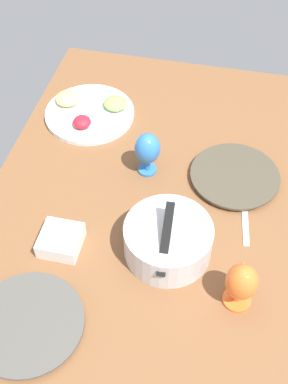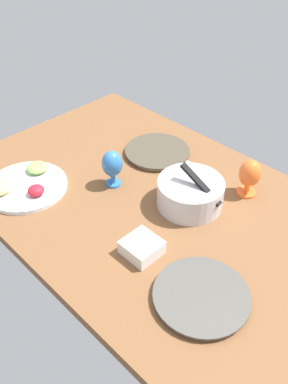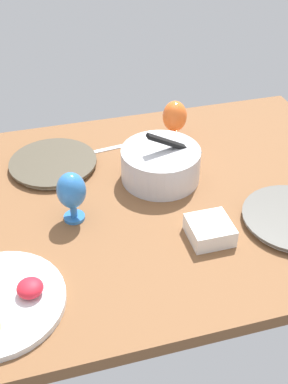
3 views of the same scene
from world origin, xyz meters
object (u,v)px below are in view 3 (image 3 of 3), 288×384
Objects in this scene: dinner_plate_left at (53,163)px; mixing_bowl at (161,163)px; square_bowl_white at (210,229)px; hurricane_glass_orange at (175,118)px; hurricane_glass_blue at (71,192)px.

mixing_bowl is at bearing -26.41° from dinner_plate_left.
dinner_plate_left is 59.83cm from square_bowl_white.
hurricane_glass_orange is (44.19, 5.03, 7.97)cm from dinner_plate_left.
mixing_bowl is 1.69× the size of hurricane_glass_orange.
dinner_plate_left is 45.18cm from hurricane_glass_orange.
hurricane_glass_blue is (2.53, -28.65, 8.55)cm from dinner_plate_left.
hurricane_glass_orange is at bearing 38.96° from hurricane_glass_blue.
square_bowl_white is (37.39, -46.68, 1.75)cm from dinner_plate_left.
hurricane_glass_orange is at bearing 6.50° from dinner_plate_left.
mixing_bowl reaches higher than dinner_plate_left.
hurricane_glass_orange is at bearing 82.51° from square_bowl_white.
hurricane_glass_blue is 53.57cm from hurricane_glass_orange.
hurricane_glass_blue reaches higher than dinner_plate_left.
dinner_plate_left is at bearing -173.50° from hurricane_glass_orange.
square_bowl_white is (4.82, -30.50, -2.95)cm from mixing_bowl.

